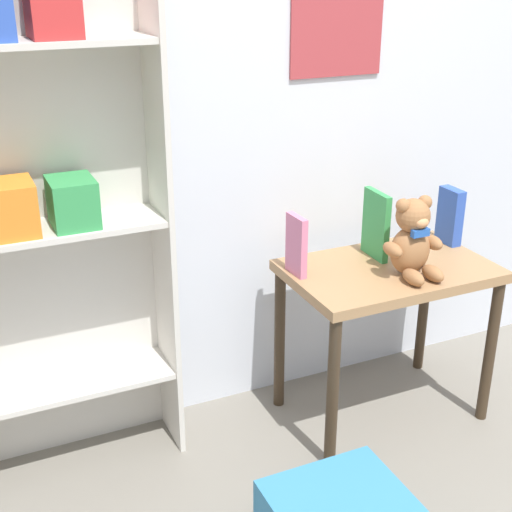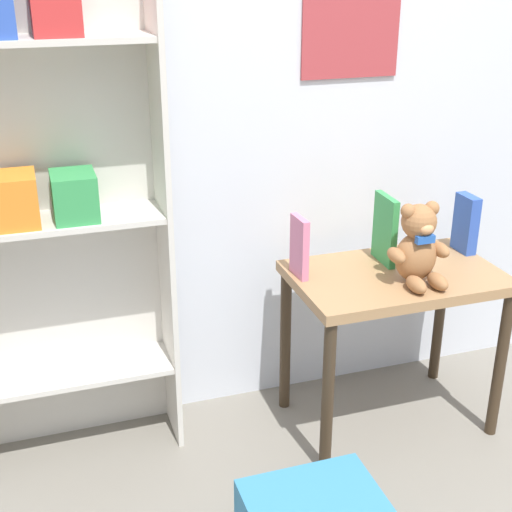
# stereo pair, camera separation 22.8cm
# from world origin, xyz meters

# --- Properties ---
(wall_back) EXTENTS (4.80, 0.07, 2.50)m
(wall_back) POSITION_xyz_m (0.00, 1.48, 1.25)
(wall_back) COLOR silver
(wall_back) RESTS_ON ground_plane
(bookshelf_side) EXTENTS (0.73, 0.23, 1.67)m
(bookshelf_side) POSITION_xyz_m (-0.89, 1.35, 0.94)
(bookshelf_side) COLOR beige
(bookshelf_side) RESTS_ON ground_plane
(display_table) EXTENTS (0.71, 0.45, 0.59)m
(display_table) POSITION_xyz_m (0.21, 1.13, 0.51)
(display_table) COLOR #9E754C
(display_table) RESTS_ON ground_plane
(teddy_bear) EXTENTS (0.21, 0.19, 0.27)m
(teddy_bear) POSITION_xyz_m (0.24, 1.04, 0.72)
(teddy_bear) COLOR #99663D
(teddy_bear) RESTS_ON display_table
(book_standing_pink) EXTENTS (0.03, 0.11, 0.21)m
(book_standing_pink) POSITION_xyz_m (-0.11, 1.21, 0.70)
(book_standing_pink) COLOR #D17093
(book_standing_pink) RESTS_ON display_table
(book_standing_green) EXTENTS (0.03, 0.15, 0.24)m
(book_standing_green) POSITION_xyz_m (0.21, 1.23, 0.71)
(book_standing_green) COLOR #33934C
(book_standing_green) RESTS_ON display_table
(book_standing_blue) EXTENTS (0.04, 0.11, 0.21)m
(book_standing_blue) POSITION_xyz_m (0.54, 1.22, 0.70)
(book_standing_blue) COLOR #2D51B7
(book_standing_blue) RESTS_ON display_table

